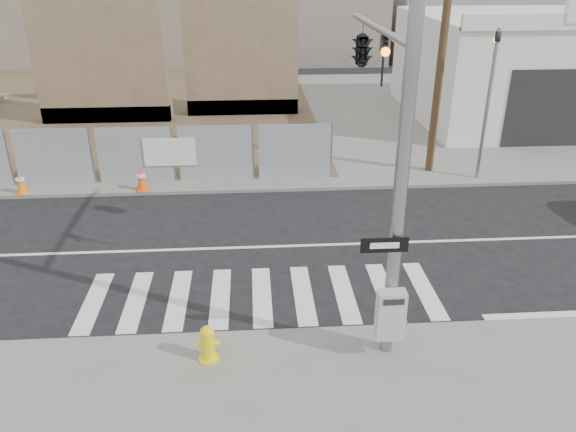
{
  "coord_description": "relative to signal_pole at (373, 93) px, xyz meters",
  "views": [
    {
      "loc": [
        -0.15,
        -13.96,
        7.49
      ],
      "look_at": [
        0.74,
        -0.97,
        1.4
      ],
      "focal_mm": 35.0,
      "sensor_mm": 36.0,
      "label": 1
    }
  ],
  "objects": [
    {
      "name": "signal_pole",
      "position": [
        0.0,
        0.0,
        0.0
      ],
      "size": [
        0.96,
        5.87,
        7.0
      ],
      "color": "gray",
      "rests_on": "sidewalk_near"
    },
    {
      "name": "traffic_cone_c",
      "position": [
        -10.46,
        6.27,
        -4.29
      ],
      "size": [
        0.5,
        0.5,
        0.77
      ],
      "rotation": [
        0.0,
        0.0,
        -0.33
      ],
      "color": "orange",
      "rests_on": "sidewalk_far"
    },
    {
      "name": "ground",
      "position": [
        -2.49,
        2.05,
        -4.78
      ],
      "size": [
        100.0,
        100.0,
        0.0
      ],
      "primitive_type": "plane",
      "color": "black",
      "rests_on": "ground"
    },
    {
      "name": "utility_pole_right",
      "position": [
        4.01,
        7.55,
        0.42
      ],
      "size": [
        1.6,
        0.28,
        10.0
      ],
      "color": "#4E3724",
      "rests_on": "sidewalk_far"
    },
    {
      "name": "concrete_wall_right",
      "position": [
        -2.99,
        16.13,
        -1.4
      ],
      "size": [
        5.5,
        1.3,
        8.0
      ],
      "color": "brown",
      "rests_on": "sidewalk_far"
    },
    {
      "name": "fire_hydrant",
      "position": [
        -3.62,
        -2.85,
        -4.27
      ],
      "size": [
        0.48,
        0.42,
        0.79
      ],
      "rotation": [
        0.0,
        0.0,
        0.02
      ],
      "color": "yellow",
      "rests_on": "sidewalk_near"
    },
    {
      "name": "auto_shop",
      "position": [
        11.5,
        15.01,
        -2.25
      ],
      "size": [
        12.0,
        10.2,
        5.95
      ],
      "color": "silver",
      "rests_on": "sidewalk_far"
    },
    {
      "name": "sidewalk_far",
      "position": [
        -2.49,
        16.05,
        -4.72
      ],
      "size": [
        50.0,
        20.0,
        0.12
      ],
      "primitive_type": "cube",
      "color": "slate",
      "rests_on": "ground"
    },
    {
      "name": "far_signal_pole",
      "position": [
        5.51,
        6.65,
        -1.3
      ],
      "size": [
        0.16,
        0.2,
        5.6
      ],
      "color": "gray",
      "rests_on": "sidewalk_far"
    },
    {
      "name": "concrete_wall_left",
      "position": [
        -9.49,
        15.13,
        -1.4
      ],
      "size": [
        6.0,
        1.3,
        8.0
      ],
      "color": "brown",
      "rests_on": "sidewalk_far"
    },
    {
      "name": "traffic_cone_d",
      "position": [
        -6.43,
        6.27,
        -4.27
      ],
      "size": [
        0.55,
        0.55,
        0.8
      ],
      "rotation": [
        0.0,
        0.0,
        0.43
      ],
      "color": "#FF520D",
      "rests_on": "sidewalk_far"
    }
  ]
}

